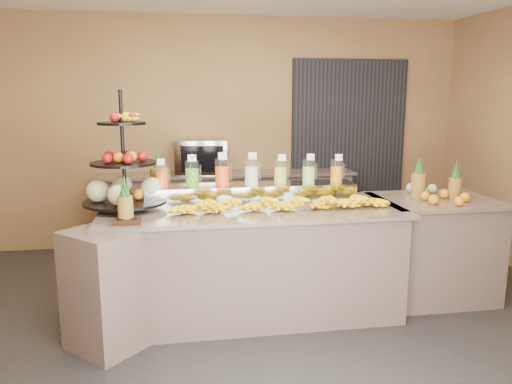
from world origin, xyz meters
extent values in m
plane|color=black|center=(0.00, 0.00, 0.00)|extent=(6.00, 6.00, 0.00)
cube|color=brown|center=(0.00, 2.51, 1.40)|extent=(6.00, 0.02, 2.80)
cube|color=black|center=(1.60, 2.46, 1.20)|extent=(1.50, 0.06, 2.20)
cube|color=gray|center=(0.00, 0.30, 0.45)|extent=(2.40, 0.90, 0.90)
cube|color=gray|center=(0.00, 0.30, 0.92)|extent=(2.50, 1.00, 0.03)
cube|color=gray|center=(-1.15, -0.10, 0.45)|extent=(0.71, 0.71, 0.90)
cube|color=gray|center=(1.70, 0.40, 0.45)|extent=(1.00, 0.80, 0.90)
cube|color=gray|center=(1.70, 0.40, 0.92)|extent=(1.08, 0.88, 0.03)
cube|color=gray|center=(0.00, 2.25, 0.45)|extent=(3.00, 0.50, 0.90)
cube|color=gray|center=(0.00, 2.25, 0.92)|extent=(3.10, 0.55, 0.03)
cube|color=gray|center=(0.03, 0.58, 1.01)|extent=(1.85, 0.30, 0.15)
cylinder|color=silver|center=(-0.75, 0.58, 1.18)|extent=(0.11, 0.11, 0.20)
cylinder|color=#E74D08|center=(-0.75, 0.58, 1.15)|extent=(0.10, 0.10, 0.13)
cylinder|color=gray|center=(-0.76, 0.59, 1.22)|extent=(0.01, 0.01, 0.23)
cube|color=white|center=(-0.75, 0.53, 1.30)|extent=(0.06, 0.02, 0.05)
cylinder|color=silver|center=(-0.49, 0.58, 1.19)|extent=(0.12, 0.12, 0.22)
cylinder|color=#4AA817|center=(-0.49, 0.58, 1.16)|extent=(0.11, 0.11, 0.15)
cylinder|color=gray|center=(-0.50, 0.59, 1.24)|extent=(0.01, 0.01, 0.26)
cube|color=white|center=(-0.49, 0.52, 1.33)|extent=(0.07, 0.02, 0.06)
cylinder|color=silver|center=(-0.23, 0.58, 1.20)|extent=(0.13, 0.13, 0.23)
cylinder|color=#F8480A|center=(-0.23, 0.58, 1.16)|extent=(0.12, 0.12, 0.16)
cylinder|color=gray|center=(-0.24, 0.59, 1.25)|extent=(0.01, 0.01, 0.27)
cube|color=white|center=(-0.23, 0.52, 1.34)|extent=(0.07, 0.02, 0.06)
cylinder|color=silver|center=(0.03, 0.58, 1.19)|extent=(0.12, 0.12, 0.23)
cylinder|color=silver|center=(0.03, 0.58, 1.16)|extent=(0.12, 0.12, 0.16)
cylinder|color=gray|center=(0.02, 0.59, 1.25)|extent=(0.01, 0.01, 0.27)
cube|color=white|center=(0.03, 0.52, 1.34)|extent=(0.07, 0.02, 0.06)
cylinder|color=silver|center=(0.29, 0.58, 1.19)|extent=(0.11, 0.11, 0.21)
cylinder|color=gold|center=(0.29, 0.58, 1.15)|extent=(0.11, 0.11, 0.14)
cylinder|color=gray|center=(0.28, 0.59, 1.23)|extent=(0.01, 0.01, 0.25)
cube|color=white|center=(0.29, 0.53, 1.32)|extent=(0.07, 0.02, 0.06)
cylinder|color=silver|center=(0.55, 0.58, 1.18)|extent=(0.11, 0.11, 0.21)
cylinder|color=#8ED446|center=(0.55, 0.58, 1.15)|extent=(0.11, 0.11, 0.14)
cylinder|color=gray|center=(0.54, 0.59, 1.23)|extent=(0.01, 0.01, 0.25)
cube|color=white|center=(0.55, 0.53, 1.32)|extent=(0.07, 0.02, 0.06)
cylinder|color=silver|center=(0.81, 0.58, 1.18)|extent=(0.11, 0.11, 0.20)
cylinder|color=#CE7005|center=(0.81, 0.58, 1.15)|extent=(0.10, 0.10, 0.14)
cylinder|color=gray|center=(0.80, 0.59, 1.23)|extent=(0.01, 0.01, 0.24)
cube|color=white|center=(0.81, 0.53, 1.31)|extent=(0.06, 0.02, 0.06)
ellipsoid|color=yellow|center=(-0.57, 0.23, 0.98)|extent=(0.22, 0.16, 0.09)
ellipsoid|color=yellow|center=(-0.30, 0.23, 0.98)|extent=(0.22, 0.16, 0.09)
ellipsoid|color=yellow|center=(-0.04, 0.23, 0.98)|extent=(0.22, 0.16, 0.09)
ellipsoid|color=yellow|center=(0.22, 0.23, 0.98)|extent=(0.22, 0.16, 0.09)
ellipsoid|color=yellow|center=(0.49, 0.23, 0.98)|extent=(0.22, 0.16, 0.09)
ellipsoid|color=yellow|center=(0.75, 0.23, 0.98)|extent=(0.22, 0.16, 0.09)
ellipsoid|color=yellow|center=(1.01, 0.23, 0.98)|extent=(0.22, 0.16, 0.09)
ellipsoid|color=yellow|center=(-0.41, 0.23, 1.04)|extent=(0.18, 0.14, 0.08)
ellipsoid|color=yellow|center=(-0.16, 0.23, 1.04)|extent=(0.18, 0.14, 0.08)
ellipsoid|color=yellow|center=(0.10, 0.23, 1.04)|extent=(0.18, 0.14, 0.08)
ellipsoid|color=yellow|center=(0.35, 0.23, 1.04)|extent=(0.18, 0.14, 0.08)
ellipsoid|color=yellow|center=(0.60, 0.23, 1.04)|extent=(0.18, 0.14, 0.08)
ellipsoid|color=yellow|center=(0.86, 0.23, 1.04)|extent=(0.18, 0.14, 0.08)
cylinder|color=black|center=(-1.05, 0.48, 1.42)|extent=(0.03, 0.03, 0.97)
cylinder|color=black|center=(-1.05, 0.48, 0.98)|extent=(0.72, 0.72, 0.02)
cylinder|color=black|center=(-1.05, 0.48, 1.31)|extent=(0.56, 0.56, 0.02)
cylinder|color=black|center=(-1.05, 0.48, 1.63)|extent=(0.40, 0.40, 0.02)
sphere|color=beige|center=(-0.83, 0.48, 1.09)|extent=(0.18, 0.18, 0.18)
sphere|color=maroon|center=(-0.89, 0.48, 1.36)|extent=(0.09, 0.09, 0.09)
sphere|color=orange|center=(-1.15, 0.48, 1.04)|extent=(0.10, 0.10, 0.10)
cube|color=black|center=(-0.99, -0.04, 0.94)|extent=(0.20, 0.15, 0.03)
cylinder|color=brown|center=(-1.00, 0.00, 1.03)|extent=(0.11, 0.11, 0.19)
cone|color=#174517|center=(-1.00, 0.00, 1.20)|extent=(0.06, 0.06, 0.16)
cylinder|color=brown|center=(-0.77, 0.75, 1.08)|extent=(0.16, 0.16, 0.29)
cone|color=#174517|center=(-0.77, 0.75, 1.30)|extent=(0.08, 0.08, 0.16)
cylinder|color=brown|center=(1.57, 0.48, 1.04)|extent=(0.12, 0.12, 0.23)
cylinder|color=brown|center=(1.88, 0.39, 1.02)|extent=(0.11, 0.11, 0.19)
ellipsoid|color=orange|center=(1.71, 0.25, 0.97)|extent=(0.34, 0.23, 0.08)
cube|color=gray|center=(-0.31, 2.25, 1.13)|extent=(0.64, 0.47, 0.41)
camera|label=1|loc=(-0.64, -3.71, 1.86)|focal=35.00mm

